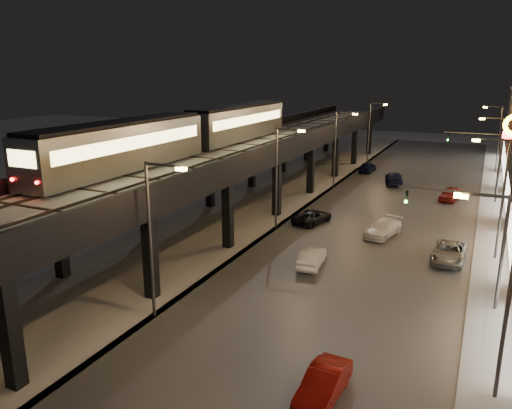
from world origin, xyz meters
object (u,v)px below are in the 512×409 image
at_px(car_onc_red, 450,195).
at_px(car_mid_dark, 394,179).
at_px(car_onc_dark, 449,253).
at_px(subway_train, 191,131).
at_px(car_near_white, 312,258).
at_px(car_far_white, 368,167).
at_px(car_onc_silver, 323,385).
at_px(car_onc_white, 383,229).
at_px(car_mid_silver, 312,217).

bearing_deg(car_onc_red, car_mid_dark, 152.93).
bearing_deg(car_onc_dark, car_onc_red, 96.08).
relative_size(subway_train, car_onc_red, 8.83).
height_order(car_near_white, car_far_white, car_far_white).
relative_size(car_onc_dark, car_onc_red, 1.16).
bearing_deg(car_onc_dark, car_far_white, 114.93).
bearing_deg(car_onc_dark, car_onc_silver, -98.38).
xyz_separation_m(car_near_white, car_onc_dark, (8.82, 5.18, -0.00)).
xyz_separation_m(car_far_white, car_onc_dark, (12.92, -30.75, -0.03)).
xyz_separation_m(car_mid_dark, car_onc_dark, (8.26, -24.46, -0.06)).
bearing_deg(car_onc_dark, car_mid_dark, 110.81).
height_order(car_onc_dark, car_onc_white, car_onc_white).
relative_size(car_mid_dark, car_onc_silver, 1.23).
bearing_deg(car_near_white, car_onc_white, -116.59).
xyz_separation_m(subway_train, car_mid_dark, (14.11, 23.69, -7.65)).
relative_size(car_mid_dark, car_far_white, 1.23).
distance_m(car_onc_silver, car_onc_white, 23.04).
bearing_deg(car_onc_silver, car_onc_dark, 82.30).
distance_m(subway_train, car_far_white, 32.36).
relative_size(car_mid_dark, car_onc_red, 1.21).
height_order(car_far_white, car_onc_dark, car_far_white).
bearing_deg(car_near_white, car_onc_silver, 104.18).
relative_size(subway_train, car_onc_silver, 8.99).
distance_m(car_mid_silver, car_far_white, 26.01).
bearing_deg(car_mid_silver, subway_train, 35.67).
bearing_deg(car_onc_dark, car_mid_silver, 160.79).
bearing_deg(car_onc_white, car_onc_dark, -20.24).
height_order(subway_train, car_near_white, subway_train).
bearing_deg(car_mid_silver, car_mid_dark, -86.70).
distance_m(car_near_white, car_mid_silver, 10.47).
bearing_deg(car_onc_white, car_mid_silver, -174.41).
bearing_deg(car_mid_silver, car_far_white, -73.86).
xyz_separation_m(car_onc_dark, car_onc_red, (-1.30, 18.89, 0.04)).
height_order(car_far_white, car_onc_silver, car_far_white).
distance_m(car_near_white, car_onc_dark, 10.23).
xyz_separation_m(subway_train, car_onc_dark, (22.37, -0.77, -7.71)).
distance_m(car_mid_dark, car_onc_dark, 25.82).
height_order(car_near_white, car_onc_dark, same).
bearing_deg(car_onc_red, car_near_white, -95.74).
xyz_separation_m(car_onc_silver, car_onc_dark, (3.57, 19.19, -0.00)).
distance_m(car_onc_silver, car_onc_dark, 19.52).
relative_size(car_mid_silver, car_onc_silver, 1.10).
relative_size(car_far_white, car_onc_dark, 0.85).
height_order(car_mid_silver, car_onc_silver, car_onc_silver).
bearing_deg(car_onc_red, subway_train, -127.71).
xyz_separation_m(car_near_white, car_mid_silver, (-3.33, 9.93, -0.04)).
height_order(car_mid_dark, car_onc_dark, car_mid_dark).
xyz_separation_m(car_far_white, car_onc_red, (11.62, -11.86, 0.01)).
height_order(subway_train, car_mid_dark, subway_train).
xyz_separation_m(car_mid_dark, car_onc_white, (2.74, -20.70, -0.05)).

